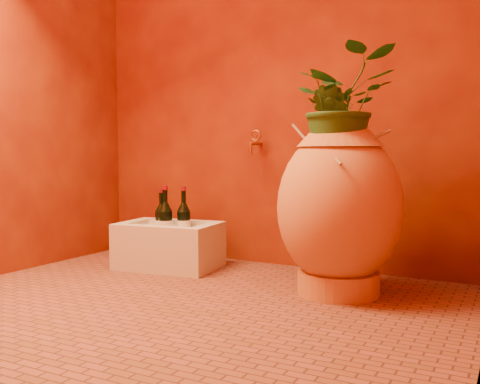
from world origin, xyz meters
The scene contains 10 objects.
floor centered at (0.00, 0.00, 0.00)m, with size 2.50×2.50×0.00m, color brown.
wall_back centered at (0.00, 1.00, 1.25)m, with size 2.50×0.02×2.50m, color #5F1105.
amphora centered at (0.57, 0.49, 0.43)m, with size 0.73×0.73×0.87m.
stone_basin centered at (-0.52, 0.60, 0.13)m, with size 0.62×0.46×0.27m.
wine_bottle_a centered at (-0.52, 0.57, 0.27)m, with size 0.09×0.09×0.35m.
wine_bottle_b centered at (-0.60, 0.63, 0.27)m, with size 0.08×0.08×0.33m.
wine_bottle_c centered at (-0.45, 0.65, 0.27)m, with size 0.08×0.08×0.34m.
wall_tap centered at (-0.10, 0.92, 0.76)m, with size 0.07×0.15×0.16m.
plant_main centered at (0.58, 0.49, 0.92)m, with size 0.48×0.41×0.53m, color #1F491A.
plant_side centered at (0.52, 0.46, 0.83)m, with size 0.20×0.16×0.37m, color #1F491A.
Camera 1 is at (1.35, -2.02, 0.68)m, focal length 40.00 mm.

